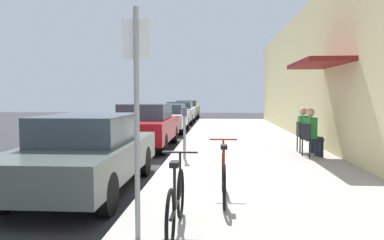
% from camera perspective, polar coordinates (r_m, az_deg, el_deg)
% --- Properties ---
extents(ground_plane, '(60.00, 60.00, 0.00)m').
position_cam_1_polar(ground_plane, '(8.52, -4.96, -8.08)').
color(ground_plane, '#2D2D30').
extents(sidewalk_slab, '(4.50, 32.00, 0.12)m').
position_cam_1_polar(sidewalk_slab, '(10.42, 9.18, -5.61)').
color(sidewalk_slab, '#9E9B93').
rests_on(sidewalk_slab, ground_plane).
extents(building_facade, '(1.40, 32.00, 5.07)m').
position_cam_1_polar(building_facade, '(10.80, 22.19, 7.67)').
color(building_facade, beige).
rests_on(building_facade, ground_plane).
extents(parked_car_0, '(1.80, 4.40, 1.39)m').
position_cam_1_polar(parked_car_0, '(7.11, -15.90, -4.71)').
color(parked_car_0, '#47514C').
rests_on(parked_car_0, ground_plane).
extents(parked_car_1, '(1.80, 4.40, 1.48)m').
position_cam_1_polar(parked_car_1, '(12.46, -7.17, -0.83)').
color(parked_car_1, maroon).
rests_on(parked_car_1, ground_plane).
extents(parked_car_2, '(1.80, 4.40, 1.34)m').
position_cam_1_polar(parked_car_2, '(18.02, -3.70, 0.42)').
color(parked_car_2, silver).
rests_on(parked_car_2, ground_plane).
extents(parked_car_3, '(1.80, 4.40, 1.36)m').
position_cam_1_polar(parked_car_3, '(23.60, -1.87, 1.24)').
color(parked_car_3, '#B7B7BC').
rests_on(parked_car_3, ground_plane).
extents(parked_car_4, '(1.80, 4.40, 1.38)m').
position_cam_1_polar(parked_car_4, '(28.87, -0.80, 1.71)').
color(parked_car_4, '#A58433').
rests_on(parked_car_4, ground_plane).
extents(parking_meter, '(0.12, 0.10, 1.32)m').
position_cam_1_polar(parking_meter, '(9.59, -1.15, -1.39)').
color(parking_meter, slate).
rests_on(parking_meter, sidewalk_slab).
extents(street_sign, '(0.32, 0.06, 2.60)m').
position_cam_1_polar(street_sign, '(4.21, -8.45, 2.30)').
color(street_sign, gray).
rests_on(street_sign, sidewalk_slab).
extents(bicycle_0, '(0.46, 1.71, 0.90)m').
position_cam_1_polar(bicycle_0, '(4.51, -2.44, -12.54)').
color(bicycle_0, black).
rests_on(bicycle_0, sidewalk_slab).
extents(bicycle_1, '(0.46, 1.71, 0.90)m').
position_cam_1_polar(bicycle_1, '(5.90, 4.86, -8.63)').
color(bicycle_1, black).
rests_on(bicycle_1, sidewalk_slab).
extents(cafe_chair_0, '(0.54, 0.54, 0.87)m').
position_cam_1_polar(cafe_chair_0, '(10.36, 17.59, -2.64)').
color(cafe_chair_0, black).
rests_on(cafe_chair_0, sidewalk_slab).
extents(seated_patron_0, '(0.50, 0.45, 1.29)m').
position_cam_1_polar(seated_patron_0, '(10.37, 17.90, -1.57)').
color(seated_patron_0, '#232838').
rests_on(seated_patron_0, sidewalk_slab).
extents(cafe_chair_1, '(0.44, 0.44, 0.87)m').
position_cam_1_polar(cafe_chair_1, '(11.16, 16.58, -2.18)').
color(cafe_chair_1, black).
rests_on(cafe_chair_1, sidewalk_slab).
extents(seated_patron_1, '(0.43, 0.36, 1.29)m').
position_cam_1_polar(seated_patron_1, '(11.15, 16.90, -1.19)').
color(seated_patron_1, '#232838').
rests_on(seated_patron_1, sidewalk_slab).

